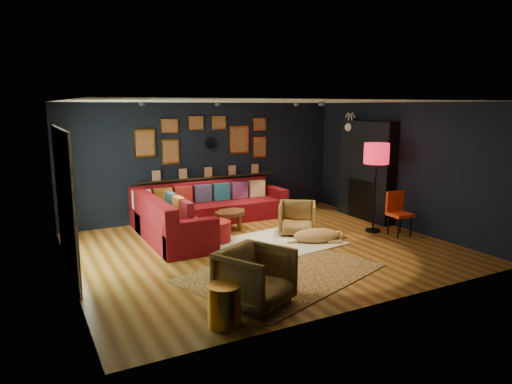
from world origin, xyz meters
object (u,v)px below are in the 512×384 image
orange_chair (398,210)px  floor_lamp (376,157)px  coffee_table (230,215)px  sectional (197,214)px  armchair_right (297,217)px  gold_stool (224,305)px  pouf (216,231)px  armchair_left (255,275)px  dog (317,233)px

orange_chair → floor_lamp: bearing=128.2°
coffee_table → sectional: bearing=144.3°
armchair_right → coffee_table: bearing=173.0°
sectional → floor_lamp: bearing=-30.8°
armchair_right → gold_stool: size_ratio=1.48×
coffee_table → pouf: 0.89m
orange_chair → gold_stool: bearing=-151.9°
pouf → sectional: bearing=88.7°
pouf → armchair_right: armchair_right is taller
coffee_table → armchair_right: 1.38m
coffee_table → floor_lamp: 3.16m
pouf → armchair_right: (1.64, -0.27, 0.15)m
gold_stool → floor_lamp: bearing=28.0°
coffee_table → orange_chair: bearing=-33.4°
pouf → armchair_left: (-0.63, -2.80, 0.20)m
sectional → coffee_table: bearing=-35.7°
pouf → armchair_left: armchair_left is taller
armchair_left → orange_chair: (4.02, 1.60, 0.09)m
coffee_table → orange_chair: orange_chair is taller
floor_lamp → dog: size_ratio=1.52×
armchair_right → orange_chair: bearing=6.6°
coffee_table → dog: (1.04, -1.59, -0.12)m
sectional → coffee_table: 0.71m
sectional → dog: 2.58m
armchair_left → floor_lamp: size_ratio=0.46×
sectional → floor_lamp: (3.11, -1.86, 1.20)m
orange_chair → sectional: bearing=151.7°
dog → gold_stool: bearing=-121.3°
armchair_left → dog: size_ratio=0.70×
floor_lamp → sectional: bearing=149.2°
orange_chair → floor_lamp: (-0.26, 0.40, 1.02)m
sectional → coffee_table: (0.58, -0.41, 0.01)m
coffee_table → orange_chair: 3.35m
coffee_table → armchair_left: (-1.23, -3.44, 0.09)m
sectional → pouf: (-0.02, -1.06, -0.11)m
gold_stool → floor_lamp: size_ratio=0.27×
armchair_right → floor_lamp: (1.50, -0.53, 1.16)m
pouf → orange_chair: bearing=-19.5°
coffee_table → gold_stool: size_ratio=1.83×
orange_chair → floor_lamp: size_ratio=0.48×
pouf → orange_chair: (3.39, -1.20, 0.29)m
armchair_left → armchair_right: armchair_left is taller
pouf → floor_lamp: bearing=-14.3°
dog → coffee_table: bearing=144.4°
gold_stool → floor_lamp: 5.07m
armchair_right → floor_lamp: 1.97m
sectional → pouf: sectional is taller
pouf → armchair_right: 1.67m
pouf → floor_lamp: 3.49m
floor_lamp → armchair_left: bearing=-152.0°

